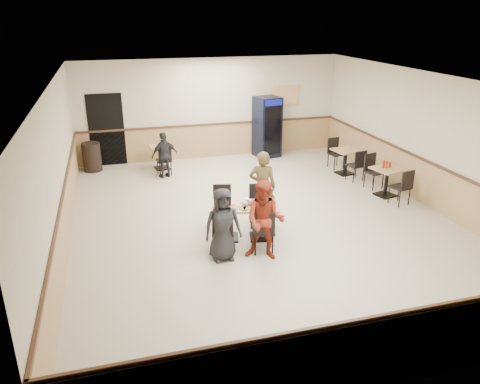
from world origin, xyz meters
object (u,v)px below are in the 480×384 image
object	(u,v)px
main_table	(244,216)
pepsi_cooler	(267,127)
diner_woman_left	(223,225)
lone_diner	(165,155)
diner_man_opposite	(262,187)
side_table_far	(346,158)
back_table	(161,153)
trash_bin	(92,157)
side_table_near	(387,178)
diner_woman_right	(265,221)

from	to	relation	value
main_table	pepsi_cooler	size ratio (longest dim) A/B	0.78
diner_woman_left	lone_diner	xyz separation A→B (m)	(-0.43, 4.82, -0.06)
diner_man_opposite	side_table_far	distance (m)	4.01
lone_diner	back_table	world-z (taller)	lone_diner
diner_man_opposite	trash_bin	distance (m)	5.80
diner_woman_left	diner_man_opposite	world-z (taller)	diner_man_opposite
back_table	pepsi_cooler	size ratio (longest dim) A/B	0.38
diner_woman_left	back_table	bearing A→B (deg)	93.72
side_table_near	back_table	xyz separation A→B (m)	(-5.04, 3.62, -0.02)
diner_woman_left	side_table_far	world-z (taller)	diner_woman_left
diner_woman_right	side_table_near	size ratio (longest dim) A/B	1.87
main_table	side_table_far	size ratio (longest dim) A/B	1.94
diner_woman_right	lone_diner	bearing A→B (deg)	130.30
main_table	back_table	world-z (taller)	main_table
side_table_near	side_table_far	size ratio (longest dim) A/B	1.07
diner_woman_right	side_table_far	world-z (taller)	diner_woman_right
pepsi_cooler	trash_bin	bearing A→B (deg)	168.70
lone_diner	pepsi_cooler	xyz separation A→B (m)	(3.32, 1.17, 0.30)
main_table	trash_bin	size ratio (longest dim) A/B	1.78
diner_man_opposite	lone_diner	size ratio (longest dim) A/B	1.25
diner_woman_left	side_table_near	world-z (taller)	diner_woman_left
pepsi_cooler	side_table_far	bearing A→B (deg)	-67.34
lone_diner	diner_woman_right	bearing A→B (deg)	86.01
lone_diner	side_table_near	size ratio (longest dim) A/B	1.58
pepsi_cooler	main_table	bearing A→B (deg)	-125.08
side_table_near	main_table	bearing A→B (deg)	-162.27
diner_woman_left	pepsi_cooler	xyz separation A→B (m)	(2.88, 5.98, 0.24)
side_table_far	lone_diner	bearing A→B (deg)	167.51
lone_diner	trash_bin	xyz separation A→B (m)	(-1.92, 1.12, -0.22)
main_table	diner_woman_right	size ratio (longest dim) A/B	0.97
diner_woman_left	back_table	xyz separation A→B (m)	(-0.43, 5.59, -0.23)
diner_woman_right	lone_diner	distance (m)	5.13
lone_diner	side_table_far	distance (m)	4.98
diner_woman_left	side_table_near	bearing A→B (deg)	22.42
diner_man_opposite	side_table_far	size ratio (longest dim) A/B	2.11
main_table	back_table	size ratio (longest dim) A/B	2.07
diner_woman_left	back_table	world-z (taller)	diner_woman_left
diner_man_opposite	side_table_far	world-z (taller)	diner_man_opposite
lone_diner	trash_bin	distance (m)	2.24
diner_woman_right	pepsi_cooler	xyz separation A→B (m)	(2.14, 6.16, 0.18)
side_table_far	main_table	bearing A→B (deg)	-141.36
diner_man_opposite	back_table	world-z (taller)	diner_man_opposite
trash_bin	side_table_far	bearing A→B (deg)	-17.98
main_table	trash_bin	bearing A→B (deg)	132.71
side_table_near	side_table_far	bearing A→B (deg)	95.84
main_table	back_table	xyz separation A→B (m)	(-1.04, 4.90, -0.02)
main_table	diner_woman_left	distance (m)	0.94
diner_woman_right	diner_man_opposite	distance (m)	1.62
main_table	pepsi_cooler	world-z (taller)	pepsi_cooler
diner_woman_left	pepsi_cooler	world-z (taller)	pepsi_cooler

